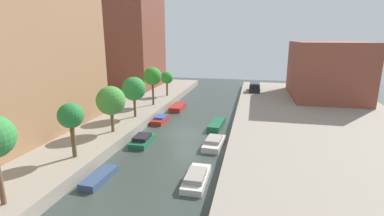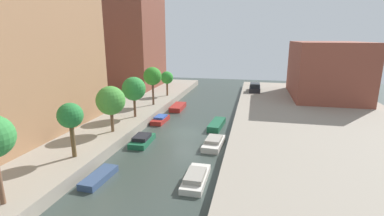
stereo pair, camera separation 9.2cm
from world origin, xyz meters
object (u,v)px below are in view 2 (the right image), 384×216
object	(u,v)px
apartment_tower_far	(129,21)
street_tree_2	(111,101)
street_tree_1	(70,116)
street_tree_3	(134,89)
moored_boat_left_4	(178,107)
street_tree_5	(167,78)
moored_boat_right_1	(196,178)
moored_boat_right_2	(214,143)
parked_car	(255,88)
moored_boat_left_1	(99,177)
moored_boat_left_2	(142,140)
moored_boat_left_3	(160,119)
street_tree_4	(152,76)
low_block_right	(326,70)
moored_boat_right_3	(217,125)

from	to	relation	value
apartment_tower_far	street_tree_2	xyz separation A→B (m)	(9.33, -25.60, -8.88)
street_tree_1	street_tree_3	world-z (taller)	street_tree_3
moored_boat_left_4	street_tree_5	bearing A→B (deg)	123.31
street_tree_2	moored_boat_right_1	size ratio (longest dim) A/B	1.11
street_tree_2	moored_boat_right_2	bearing A→B (deg)	4.02
parked_car	street_tree_1	bearing A→B (deg)	-113.78
street_tree_3	moored_boat_left_1	world-z (taller)	street_tree_3
street_tree_1	moored_boat_left_2	xyz separation A→B (m)	(3.18, 6.21, -3.97)
parked_car	moored_boat_right_2	xyz separation A→B (m)	(-3.70, -24.55, -1.24)
apartment_tower_far	moored_boat_left_3	bearing A→B (deg)	-57.08
street_tree_4	moored_boat_left_3	distance (m)	7.11
street_tree_2	moored_boat_right_1	bearing A→B (deg)	-32.95
street_tree_4	parked_car	size ratio (longest dim) A/B	1.22
low_block_right	moored_boat_left_4	size ratio (longest dim) A/B	3.44
street_tree_2	moored_boat_left_3	bearing A→B (deg)	70.09
street_tree_3	parked_car	size ratio (longest dim) A/B	1.10
low_block_right	moored_boat_left_1	xyz separation A→B (m)	(-21.77, -30.73, -5.04)
street_tree_5	moored_boat_left_4	xyz separation A→B (m)	(3.03, -4.62, -3.56)
low_block_right	moored_boat_left_3	distance (m)	27.60
moored_boat_right_2	moored_boat_right_3	world-z (taller)	moored_boat_right_2
low_block_right	parked_car	size ratio (longest dim) A/B	3.41
street_tree_2	parked_car	distance (m)	28.97
street_tree_3	low_block_right	bearing A→B (deg)	35.26
apartment_tower_far	street_tree_1	bearing A→B (deg)	-73.72
street_tree_1	apartment_tower_far	bearing A→B (deg)	106.28
apartment_tower_far	moored_boat_left_3	size ratio (longest dim) A/B	7.06
street_tree_5	moored_boat_right_2	world-z (taller)	street_tree_5
low_block_right	moored_boat_right_1	bearing A→B (deg)	-116.58
moored_boat_left_4	street_tree_4	bearing A→B (deg)	-147.45
low_block_right	moored_boat_right_2	distance (m)	27.00
apartment_tower_far	street_tree_3	xyz separation A→B (m)	(9.33, -20.05, -8.69)
street_tree_3	street_tree_4	bearing A→B (deg)	90.00
moored_boat_right_3	street_tree_1	bearing A→B (deg)	-126.87
apartment_tower_far	moored_boat_left_3	xyz separation A→B (m)	(11.93, -18.42, -12.73)
street_tree_4	moored_boat_right_2	distance (m)	15.83
moored_boat_right_1	street_tree_5	bearing A→B (deg)	111.79
street_tree_5	moored_boat_left_2	bearing A→B (deg)	-80.26
low_block_right	street_tree_3	size ratio (longest dim) A/B	3.08
street_tree_2	street_tree_5	xyz separation A→B (m)	(-0.00, 18.43, -0.30)
low_block_right	moored_boat_right_1	world-z (taller)	low_block_right
apartment_tower_far	moored_boat_right_2	bearing A→B (deg)	-51.84
moored_boat_left_1	moored_boat_right_1	size ratio (longest dim) A/B	0.84
moored_boat_right_1	moored_boat_right_2	bearing A→B (deg)	87.73
moored_boat_left_1	street_tree_5	bearing A→B (deg)	96.33
moored_boat_left_3	street_tree_4	bearing A→B (deg)	118.96
street_tree_3	moored_boat_left_3	bearing A→B (deg)	32.01
apartment_tower_far	moored_boat_left_4	xyz separation A→B (m)	(12.36, -11.79, -12.74)
low_block_right	street_tree_2	world-z (taller)	low_block_right
street_tree_3	street_tree_4	distance (m)	6.35
street_tree_1	street_tree_4	bearing A→B (deg)	90.00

